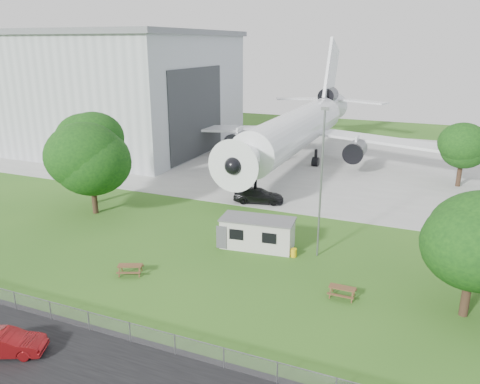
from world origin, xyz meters
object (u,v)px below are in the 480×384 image
at_px(hangar, 94,88).
at_px(site_cabin, 258,233).
at_px(picnic_west, 131,274).
at_px(car_centre_sedan, 6,343).
at_px(airliner, 299,127).
at_px(picnic_east, 342,297).

distance_m(hangar, site_cabin, 51.60).
bearing_deg(picnic_west, car_centre_sedan, -116.44).
bearing_deg(airliner, picnic_east, -69.35).
bearing_deg(hangar, airliner, -0.22).
xyz_separation_m(airliner, car_centre_sedan, (-2.71, -49.00, -4.57)).
xyz_separation_m(airliner, site_cabin, (5.10, -30.04, -3.96)).
distance_m(airliner, picnic_west, 38.76).
bearing_deg(picnic_west, hangar, 108.79).
height_order(airliner, car_centre_sedan, airliner).
xyz_separation_m(hangar, car_centre_sedan, (33.26, -49.14, -8.70)).
relative_size(airliner, picnic_east, 26.52).
relative_size(picnic_east, car_centre_sedan, 0.42).
bearing_deg(airliner, hangar, 179.78).
relative_size(hangar, airliner, 0.90).
distance_m(picnic_west, picnic_east, 15.64).
xyz_separation_m(hangar, site_cabin, (41.07, -30.18, -8.09)).
relative_size(site_cabin, picnic_east, 3.82).
height_order(hangar, car_centre_sedan, hangar).
xyz_separation_m(site_cabin, picnic_west, (-7.10, -8.32, -1.31)).
height_order(hangar, site_cabin, hangar).
bearing_deg(hangar, picnic_east, -35.83).
bearing_deg(airliner, picnic_west, -92.99).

